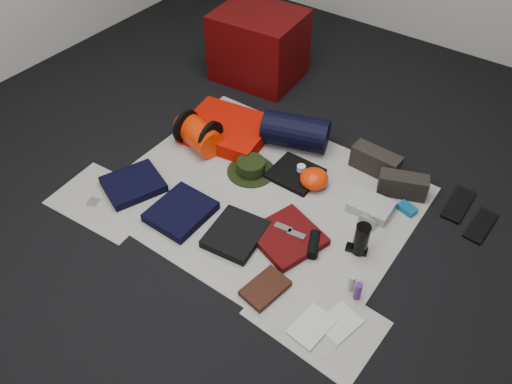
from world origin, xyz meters
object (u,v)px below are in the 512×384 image
Objects in this scene: red_cabinet at (259,46)px; navy_duffel at (295,132)px; sleeping_pad at (227,129)px; water_bottle at (361,239)px; stuff_sack at (198,135)px; paperback_book at (265,288)px; compact_camera at (367,223)px.

red_cabinet is 1.46× the size of navy_duffel.
sleeping_pad is (0.25, -0.71, -0.19)m from red_cabinet.
water_bottle is (0.73, -0.53, -0.01)m from navy_duffel.
sleeping_pad is at bearing -175.39° from navy_duffel.
water_bottle is at bearing -42.40° from red_cabinet.
red_cabinet is at bearing 122.62° from navy_duffel.
stuff_sack is 1.15m from paperback_book.
navy_duffel reaches higher than sleeping_pad.
water_bottle is 0.54m from paperback_book.
stuff_sack reaches higher than compact_camera.
sleeping_pad is 1.21m from paperback_book.
water_bottle is 0.85× the size of paperback_book.
red_cabinet reaches higher than sleeping_pad.
navy_duffel is 0.90m from water_bottle.
compact_camera is at bearing 82.31° from paperback_book.
paperback_book is (-0.20, -0.65, -0.00)m from compact_camera.
navy_duffel reaches higher than compact_camera.
paperback_book is at bearing -118.03° from water_bottle.
stuff_sack is (-0.08, -0.19, 0.04)m from sleeping_pad.
navy_duffel is at bearing 157.94° from compact_camera.
water_bottle is at bearing -70.15° from compact_camera.
sleeping_pad is 1.73× the size of stuff_sack.
water_bottle is (1.39, -1.06, -0.14)m from red_cabinet.
red_cabinet is 0.92m from stuff_sack.
sleeping_pad is 1.29× the size of navy_duffel.
sleeping_pad is at bearing 67.85° from stuff_sack.
navy_duffel is 1.81× the size of paperback_book.
red_cabinet is 6.47× the size of compact_camera.
navy_duffel reaches higher than stuff_sack.
water_bottle reaches higher than stuff_sack.
red_cabinet is 1.92m from paperback_book.
navy_duffel is at bearing 22.99° from sleeping_pad.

